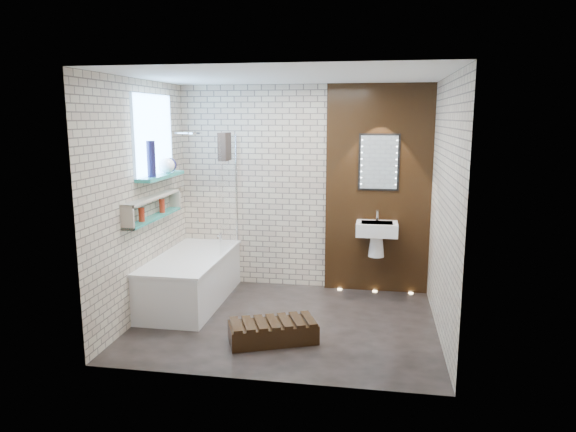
% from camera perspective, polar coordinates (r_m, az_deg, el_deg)
% --- Properties ---
extents(ground, '(3.20, 3.20, 0.00)m').
position_cam_1_polar(ground, '(5.84, -0.25, -11.44)').
color(ground, black).
rests_on(ground, ground).
extents(room_shell, '(3.24, 3.20, 2.60)m').
position_cam_1_polar(room_shell, '(5.48, -0.26, 1.25)').
color(room_shell, '#B7A491').
rests_on(room_shell, ground).
extents(walnut_panel, '(1.30, 0.06, 2.60)m').
position_cam_1_polar(walnut_panel, '(6.66, 9.72, 2.78)').
color(walnut_panel, black).
rests_on(walnut_panel, ground).
extents(clerestory_window, '(0.18, 1.00, 0.94)m').
position_cam_1_polar(clerestory_window, '(6.21, -14.24, 7.62)').
color(clerestory_window, '#7FADE0').
rests_on(clerestory_window, room_shell).
extents(display_niche, '(0.14, 1.30, 0.26)m').
position_cam_1_polar(display_niche, '(6.08, -14.36, 0.91)').
color(display_niche, teal).
rests_on(display_niche, room_shell).
extents(bathtub, '(0.79, 1.74, 0.70)m').
position_cam_1_polar(bathtub, '(6.45, -10.41, -6.69)').
color(bathtub, white).
rests_on(bathtub, ground).
extents(bath_screen, '(0.01, 0.78, 1.40)m').
position_cam_1_polar(bath_screen, '(6.54, -6.46, 2.54)').
color(bath_screen, white).
rests_on(bath_screen, bathtub).
extents(towel, '(0.10, 0.25, 0.33)m').
position_cam_1_polar(towel, '(6.36, -6.89, 7.47)').
color(towel, black).
rests_on(towel, bath_screen).
extents(shower_head, '(0.18, 0.18, 0.02)m').
position_cam_1_polar(shower_head, '(6.66, -10.05, 8.82)').
color(shower_head, silver).
rests_on(shower_head, room_shell).
extents(washbasin, '(0.50, 0.36, 0.58)m').
position_cam_1_polar(washbasin, '(6.56, 9.58, -1.88)').
color(washbasin, white).
rests_on(washbasin, walnut_panel).
extents(led_mirror, '(0.50, 0.02, 0.70)m').
position_cam_1_polar(led_mirror, '(6.58, 9.82, 5.75)').
color(led_mirror, black).
rests_on(led_mirror, walnut_panel).
extents(walnut_step, '(0.94, 0.68, 0.19)m').
position_cam_1_polar(walnut_step, '(5.35, -1.65, -12.48)').
color(walnut_step, black).
rests_on(walnut_step, ground).
extents(niche_bottles, '(0.06, 0.61, 0.16)m').
position_cam_1_polar(niche_bottles, '(6.02, -14.63, 0.53)').
color(niche_bottles, maroon).
rests_on(niche_bottles, display_niche).
extents(sill_vases, '(0.18, 0.63, 0.40)m').
position_cam_1_polar(sill_vases, '(6.27, -13.26, 5.52)').
color(sill_vases, '#17163C').
rests_on(sill_vases, clerestory_window).
extents(floor_uplights, '(0.96, 0.06, 0.01)m').
position_cam_1_polar(floor_uplights, '(6.89, 9.38, -8.04)').
color(floor_uplights, '#FFD899').
rests_on(floor_uplights, ground).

